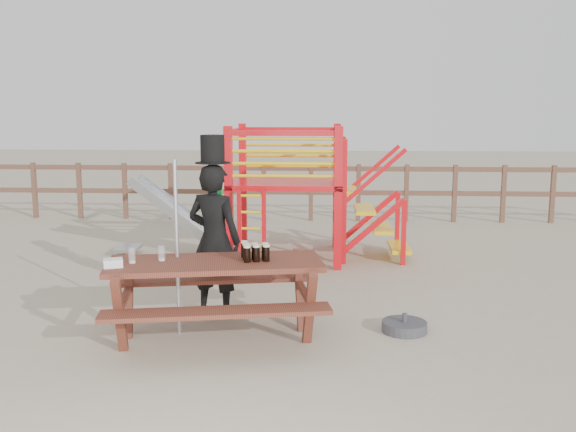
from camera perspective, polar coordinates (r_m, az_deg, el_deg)
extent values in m
plane|color=tan|center=(6.91, -3.70, -10.36)|extent=(60.00, 60.00, 0.00)
cube|color=brown|center=(13.52, -0.06, 4.25)|extent=(15.00, 0.06, 0.10)
cube|color=brown|center=(13.58, -0.06, 2.13)|extent=(15.00, 0.06, 0.10)
cube|color=brown|center=(14.96, -21.61, 2.15)|extent=(0.09, 0.09, 1.20)
cube|color=brown|center=(14.56, -18.04, 2.17)|extent=(0.09, 0.09, 1.20)
cube|color=brown|center=(14.23, -14.29, 2.18)|extent=(0.09, 0.09, 1.20)
cube|color=brown|center=(13.96, -10.37, 2.18)|extent=(0.09, 0.09, 1.20)
cube|color=brown|center=(13.75, -6.32, 2.17)|extent=(0.09, 0.09, 1.20)
cube|color=brown|center=(13.62, -2.16, 2.15)|extent=(0.09, 0.09, 1.20)
cube|color=brown|center=(13.56, 2.05, 2.11)|extent=(0.09, 0.09, 1.20)
cube|color=brown|center=(13.57, 6.27, 2.07)|extent=(0.09, 0.09, 1.20)
cube|color=brown|center=(13.66, 10.47, 2.02)|extent=(0.09, 0.09, 1.20)
cube|color=brown|center=(13.82, 14.59, 1.95)|extent=(0.09, 0.09, 1.20)
cube|color=brown|center=(14.04, 18.60, 1.88)|extent=(0.09, 0.09, 1.20)
cube|color=brown|center=(14.34, 22.46, 1.80)|extent=(0.09, 0.09, 1.20)
cube|color=red|center=(9.44, -5.28, 1.59)|extent=(0.12, 0.12, 2.10)
cube|color=red|center=(9.33, 4.48, 1.51)|extent=(0.12, 0.12, 2.10)
cube|color=red|center=(11.01, -4.02, 2.74)|extent=(0.12, 0.12, 2.10)
cube|color=red|center=(10.92, 4.34, 2.68)|extent=(0.12, 0.12, 2.10)
cube|color=red|center=(10.13, -0.12, 3.02)|extent=(1.72, 1.72, 0.08)
cube|color=red|center=(9.27, -0.43, 7.38)|extent=(1.60, 0.08, 0.08)
cube|color=red|center=(10.87, 0.15, 7.70)|extent=(1.60, 0.08, 0.08)
cube|color=red|center=(10.15, -4.67, 7.54)|extent=(0.08, 1.60, 0.08)
cube|color=red|center=(10.05, 4.48, 7.52)|extent=(0.08, 1.60, 0.08)
cylinder|color=yellow|center=(9.31, -0.43, 3.57)|extent=(1.50, 0.05, 0.05)
cylinder|color=yellow|center=(10.90, 0.14, 4.44)|extent=(1.50, 0.05, 0.05)
cylinder|color=yellow|center=(9.30, -0.43, 4.67)|extent=(1.50, 0.05, 0.05)
cylinder|color=yellow|center=(10.89, 0.15, 5.38)|extent=(1.50, 0.05, 0.05)
cylinder|color=yellow|center=(9.28, -0.43, 5.78)|extent=(1.50, 0.05, 0.05)
cylinder|color=yellow|center=(10.88, 0.15, 6.33)|extent=(1.50, 0.05, 0.05)
cylinder|color=yellow|center=(9.27, -0.43, 6.89)|extent=(1.50, 0.05, 0.05)
cylinder|color=yellow|center=(10.87, 0.15, 7.27)|extent=(1.50, 0.05, 0.05)
cube|color=red|center=(9.34, -4.34, -1.28)|extent=(0.06, 0.06, 1.20)
cube|color=red|center=(9.30, -2.14, -1.31)|extent=(0.06, 0.06, 1.20)
cylinder|color=yellow|center=(9.42, -3.22, -3.98)|extent=(0.36, 0.04, 0.04)
cylinder|color=yellow|center=(9.36, -3.23, -2.55)|extent=(0.36, 0.04, 0.04)
cylinder|color=yellow|center=(9.32, -3.25, -1.11)|extent=(0.36, 0.04, 0.04)
cylinder|color=yellow|center=(9.27, -3.26, 0.35)|extent=(0.36, 0.04, 0.04)
cylinder|color=yellow|center=(9.24, -3.27, 1.82)|extent=(0.36, 0.04, 0.04)
cube|color=yellow|center=(10.13, 5.26, 2.30)|extent=(0.30, 0.90, 0.06)
cube|color=yellow|center=(10.18, 6.81, 0.60)|extent=(0.30, 0.90, 0.06)
cube|color=yellow|center=(10.25, 8.34, -1.07)|extent=(0.30, 0.90, 0.06)
cube|color=yellow|center=(10.34, 9.85, -2.72)|extent=(0.30, 0.90, 0.06)
cube|color=red|center=(9.78, 7.64, -0.85)|extent=(0.95, 0.08, 0.86)
cube|color=red|center=(10.66, 7.30, 0.02)|extent=(0.95, 0.08, 0.86)
cube|color=#B3B5BA|center=(10.45, -9.46, -0.12)|extent=(1.53, 0.55, 1.21)
cube|color=#B3B5BA|center=(10.19, -9.80, -0.15)|extent=(1.58, 0.04, 1.28)
cube|color=#B3B5BA|center=(10.71, -9.15, 0.34)|extent=(1.58, 0.04, 1.28)
cube|color=#B3B5BA|center=(10.78, -14.06, -2.79)|extent=(0.35, 0.55, 0.05)
cube|color=brown|center=(6.52, -6.49, -4.23)|extent=(2.25, 1.18, 0.05)
cube|color=brown|center=(6.04, -6.38, -8.52)|extent=(2.16, 0.68, 0.04)
cube|color=brown|center=(7.17, -6.49, -5.61)|extent=(2.16, 0.68, 0.04)
cube|color=brown|center=(6.69, -14.33, -7.83)|extent=(0.32, 1.28, 0.77)
cube|color=brown|center=(6.70, 1.46, -7.50)|extent=(0.32, 1.28, 0.77)
imported|color=black|center=(7.32, -6.57, -2.15)|extent=(0.74, 0.60, 1.75)
cube|color=#0C8E2C|center=(7.40, -6.09, -0.36)|extent=(0.07, 0.04, 0.41)
cylinder|color=black|center=(7.19, -6.71, 4.73)|extent=(0.40, 0.40, 0.01)
cylinder|color=black|center=(7.18, -6.73, 5.98)|extent=(0.27, 0.27, 0.30)
cube|color=white|center=(7.29, -6.24, 6.88)|extent=(0.13, 0.05, 0.03)
cylinder|color=#B2B2B7|center=(6.73, -9.83, -2.85)|extent=(0.04, 0.04, 1.84)
cylinder|color=#39393E|center=(7.03, 10.30, -9.65)|extent=(0.48, 0.48, 0.11)
cylinder|color=#39393E|center=(7.00, 10.32, -8.87)|extent=(0.06, 0.06, 0.09)
cube|color=white|center=(6.45, -15.28, -4.05)|extent=(0.22, 0.19, 0.08)
cylinder|color=black|center=(6.41, -3.66, -3.47)|extent=(0.07, 0.07, 0.15)
cylinder|color=beige|center=(6.40, -3.66, -2.72)|extent=(0.07, 0.07, 0.02)
cylinder|color=black|center=(6.43, -2.84, -3.43)|extent=(0.07, 0.07, 0.15)
cylinder|color=beige|center=(6.41, -2.84, -2.68)|extent=(0.07, 0.07, 0.02)
cylinder|color=black|center=(6.45, -1.95, -3.39)|extent=(0.07, 0.07, 0.15)
cylinder|color=beige|center=(6.43, -1.95, -2.65)|extent=(0.07, 0.07, 0.02)
cylinder|color=black|center=(6.52, -3.75, -3.26)|extent=(0.07, 0.07, 0.15)
cylinder|color=beige|center=(6.50, -3.76, -2.52)|extent=(0.07, 0.07, 0.02)
cylinder|color=black|center=(6.53, -2.95, -3.24)|extent=(0.07, 0.07, 0.15)
cylinder|color=beige|center=(6.51, -2.96, -2.50)|extent=(0.07, 0.07, 0.02)
cylinder|color=black|center=(6.53, -2.06, -3.23)|extent=(0.07, 0.07, 0.15)
cylinder|color=beige|center=(6.51, -2.06, -2.49)|extent=(0.07, 0.07, 0.02)
cylinder|color=black|center=(6.63, -3.90, -3.04)|extent=(0.07, 0.07, 0.15)
cylinder|color=beige|center=(6.61, -3.91, -2.32)|extent=(0.07, 0.07, 0.02)
cylinder|color=silver|center=(6.56, -13.71, -3.44)|extent=(0.07, 0.07, 0.15)
cylinder|color=beige|center=(6.57, -13.69, -3.99)|extent=(0.06, 0.06, 0.02)
cylinder|color=silver|center=(6.60, -11.18, -3.27)|extent=(0.07, 0.07, 0.15)
cylinder|color=beige|center=(6.61, -11.17, -3.82)|extent=(0.06, 0.06, 0.02)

